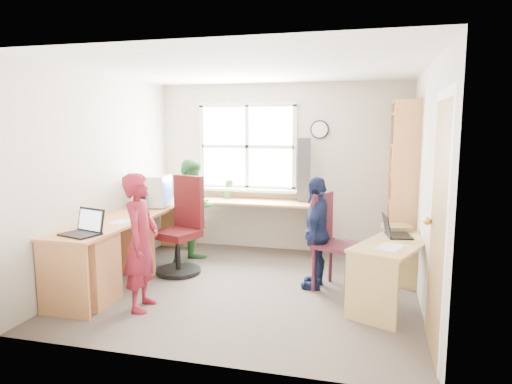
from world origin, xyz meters
TOP-DOWN VIEW (x-y plane):
  - room at (0.01, 0.10)m, footprint 3.64×3.44m
  - l_desk at (-1.31, -0.28)m, footprint 2.38×2.95m
  - right_desk at (1.52, -0.16)m, footprint 0.94×1.27m
  - bookshelf at (1.65, 1.19)m, footprint 0.30×1.02m
  - swivel_chair at (-0.96, 0.34)m, footprint 0.70×0.70m
  - wooden_chair at (0.88, 0.20)m, footprint 0.60×0.60m
  - crt_monitor at (-1.49, 0.61)m, footprint 0.46×0.42m
  - laptop_left at (-1.42, -0.95)m, footprint 0.43×0.39m
  - laptop_right at (1.52, 0.07)m, footprint 0.32×0.37m
  - speaker_a at (-1.50, 0.30)m, footprint 0.12×0.12m
  - speaker_b at (-1.46, 0.80)m, footprint 0.10×0.10m
  - cd_tower at (0.36, 1.52)m, footprint 0.20×0.18m
  - game_box at (1.57, 0.37)m, footprint 0.34×0.34m
  - paper_a at (-1.39, -0.33)m, footprint 0.21×0.29m
  - paper_b at (1.47, -0.40)m, footprint 0.29×0.34m
  - potted_plant at (-0.74, 1.51)m, footprint 0.16×0.14m
  - person_red at (-0.88, -0.83)m, footprint 0.40×0.54m
  - person_green at (-0.99, 0.81)m, footprint 0.71×0.80m
  - person_navy at (0.71, 0.21)m, footprint 0.34×0.75m

SIDE VIEW (x-z plane):
  - l_desk at x=-1.31m, z-range 0.08..0.83m
  - right_desk at x=1.52m, z-range 0.15..0.82m
  - swivel_chair at x=-0.96m, z-range -0.08..1.10m
  - wooden_chair at x=0.88m, z-range 0.04..1.11m
  - person_navy at x=0.71m, z-range 0.00..1.25m
  - paper_b at x=1.47m, z-range 0.67..0.67m
  - person_red at x=-0.88m, z-range 0.00..1.35m
  - person_green at x=-0.99m, z-range 0.00..1.37m
  - game_box at x=1.57m, z-range 0.67..0.72m
  - laptop_right at x=1.52m, z-range 0.61..0.83m
  - paper_a at x=-1.39m, z-range 0.75..0.75m
  - laptop_left at x=-1.42m, z-range 0.68..0.93m
  - speaker_b at x=-1.46m, z-range 0.75..0.93m
  - speaker_a at x=-1.50m, z-range 0.75..0.95m
  - potted_plant at x=-0.74m, z-range 0.75..1.03m
  - crt_monitor at x=-1.49m, z-range 0.75..1.16m
  - bookshelf at x=1.65m, z-range -0.05..2.05m
  - cd_tower at x=0.36m, z-range 0.75..1.64m
  - room at x=0.01m, z-range 0.00..2.44m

